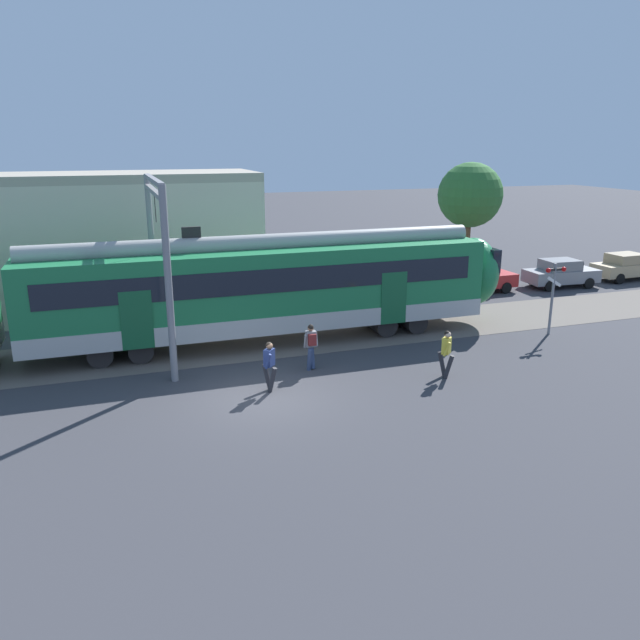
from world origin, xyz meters
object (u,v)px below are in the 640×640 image
Objects in this scene: commuter_train at (28,305)px; pedestrian_yellow at (446,351)px; pedestrian_navy at (269,363)px; parked_car_grey at (561,273)px; crossing_signal at (554,287)px; parked_car_tan at (626,266)px; pedestrian_grey at (311,343)px; parked_car_red at (478,278)px.

commuter_train is 22.83× the size of pedestrian_yellow.
pedestrian_navy reaches higher than parked_car_grey.
parked_car_tan is at bearing 33.50° from crossing_signal.
commuter_train is 14.65m from pedestrian_yellow.
pedestrian_grey is 0.41× the size of parked_car_tan.
pedestrian_navy is at bearing -145.11° from parked_car_red.
commuter_train is at bearing 156.13° from pedestrian_yellow.
pedestrian_grey is 4.65m from pedestrian_yellow.
pedestrian_grey is at bearing -21.89° from commuter_train.
pedestrian_navy is at bearing -142.97° from pedestrian_grey.
commuter_train is at bearing -170.97° from parked_car_grey.
pedestrian_grey is (1.87, 1.41, 0.03)m from pedestrian_navy.
parked_car_red is at bearing 79.67° from crossing_signal.
commuter_train is 31.66m from parked_car_tan.
commuter_train is 9.08m from pedestrian_navy.
parked_car_red is at bearing 12.23° from commuter_train.
pedestrian_navy is 0.41× the size of parked_car_red.
crossing_signal reaches higher than pedestrian_grey.
pedestrian_navy is 21.18m from parked_car_grey.
pedestrian_navy is at bearing -34.76° from commuter_train.
pedestrian_grey is at bearing -145.45° from parked_car_red.
parked_car_red and parked_car_grey have the same top height.
pedestrian_grey is 23.55m from parked_car_tan.
commuter_train is at bearing 158.11° from pedestrian_grey.
commuter_train reaches higher than parked_car_red.
pedestrian_navy reaches higher than parked_car_red.
crossing_signal is (6.65, 2.97, 1.05)m from pedestrian_yellow.
crossing_signal is (10.75, 0.78, 1.02)m from pedestrian_grey.
crossing_signal reaches higher than parked_car_red.
crossing_signal reaches higher than parked_car_tan.
parked_car_tan is at bearing 22.01° from pedestrian_navy.
parked_car_tan is (31.30, 4.54, -1.47)m from commuter_train.
parked_car_tan is (23.91, 9.67, -0.18)m from pedestrian_navy.
parked_car_red is at bearing 34.55° from pedestrian_grey.
pedestrian_navy is 6.01m from pedestrian_yellow.
pedestrian_navy is at bearing -170.17° from crossing_signal.
crossing_signal is (-6.40, -7.13, 1.23)m from parked_car_grey.
parked_car_grey is at bearing -175.95° from parked_car_tan.
parked_car_grey is at bearing 37.74° from pedestrian_yellow.
parked_car_grey is (19.02, 9.32, -0.18)m from pedestrian_navy.
pedestrian_navy is at bearing 172.52° from pedestrian_yellow.
pedestrian_yellow reaches higher than parked_car_grey.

